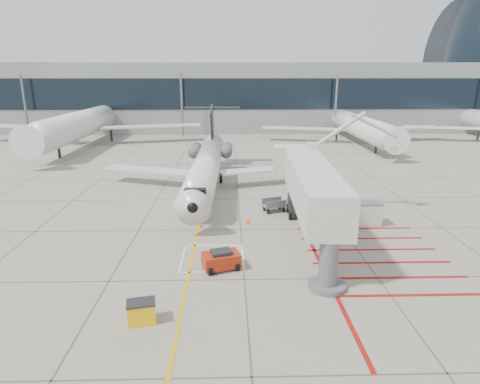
{
  "coord_description": "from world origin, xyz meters",
  "views": [
    {
      "loc": [
        -0.82,
        -25.35,
        11.71
      ],
      "look_at": [
        0.0,
        6.0,
        2.5
      ],
      "focal_mm": 30.0,
      "sensor_mm": 36.0,
      "label": 1
    }
  ],
  "objects_px": {
    "regional_jet": "(204,158)",
    "jet_bridge": "(313,194)",
    "pushback_tug": "(221,259)",
    "spill_bin": "(142,312)"
  },
  "relations": [
    {
      "from": "regional_jet",
      "to": "jet_bridge",
      "type": "relative_size",
      "value": 1.62
    },
    {
      "from": "pushback_tug",
      "to": "jet_bridge",
      "type": "bearing_deg",
      "value": 14.23
    },
    {
      "from": "regional_jet",
      "to": "pushback_tug",
      "type": "xyz_separation_m",
      "value": [
        1.96,
        -15.72,
        -3.26
      ]
    },
    {
      "from": "regional_jet",
      "to": "spill_bin",
      "type": "xyz_separation_m",
      "value": [
        -1.82,
        -21.26,
        -3.34
      ]
    },
    {
      "from": "regional_jet",
      "to": "jet_bridge",
      "type": "height_order",
      "value": "regional_jet"
    },
    {
      "from": "jet_bridge",
      "to": "spill_bin",
      "type": "xyz_separation_m",
      "value": [
        -10.16,
        -9.36,
        -3.12
      ]
    },
    {
      "from": "spill_bin",
      "to": "regional_jet",
      "type": "bearing_deg",
      "value": 72.83
    },
    {
      "from": "regional_jet",
      "to": "pushback_tug",
      "type": "relative_size",
      "value": 13.23
    },
    {
      "from": "regional_jet",
      "to": "spill_bin",
      "type": "distance_m",
      "value": 21.6
    },
    {
      "from": "pushback_tug",
      "to": "spill_bin",
      "type": "distance_m",
      "value": 6.71
    }
  ]
}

